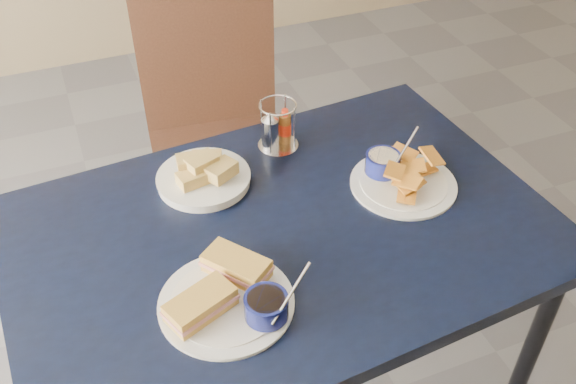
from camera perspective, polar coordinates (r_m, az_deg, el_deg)
name	(u,v)px	position (r m, az deg, el deg)	size (l,w,h in m)	color
dining_table	(283,247)	(1.54, -0.49, -4.94)	(1.32, 0.93, 0.75)	black
chair_far	(213,120)	(2.21, -6.64, 6.40)	(0.50, 0.49, 0.97)	black
sandwich_plate	(230,295)	(1.33, -5.14, -9.09)	(0.31, 0.29, 0.12)	white
plantain_plate	(397,175)	(1.64, 9.68, 1.49)	(0.27, 0.27, 0.12)	white
bread_basket	(204,175)	(1.62, -7.52, 1.51)	(0.23, 0.23, 0.08)	white
condiment_caddy	(276,129)	(1.72, -1.06, 5.60)	(0.11, 0.11, 0.14)	silver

